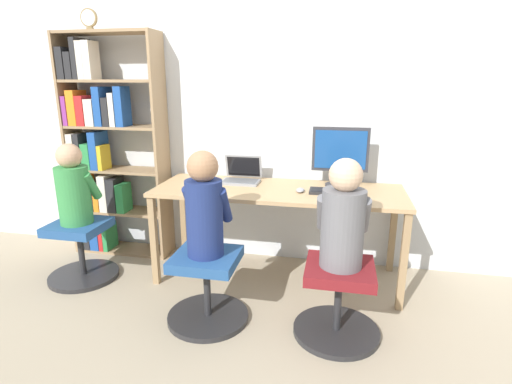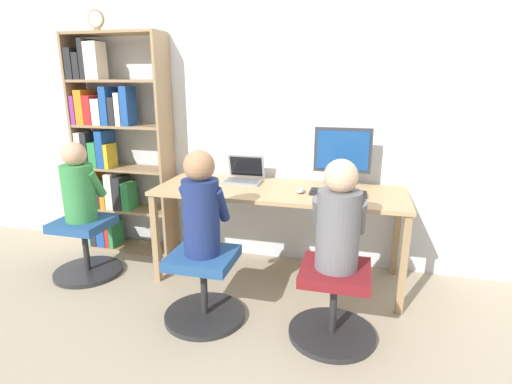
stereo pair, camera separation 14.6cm
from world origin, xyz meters
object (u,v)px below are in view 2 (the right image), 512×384
object	(u,v)px
office_chair_side	(86,247)
person_near_shelf	(79,185)
keyboard	(338,193)
office_chair_right	(204,286)
person_at_laptop	(201,206)
office_chair_left	(334,302)
bookshelf	(110,148)
person_at_monitor	(338,220)
laptop	(244,176)
desktop_monitor	(342,157)
desk_clock	(96,20)

from	to	relation	value
office_chair_side	person_near_shelf	xyz separation A→B (m)	(-0.00, 0.00, 0.54)
keyboard	person_near_shelf	bearing A→B (deg)	-171.44
office_chair_right	person_at_laptop	distance (m)	0.57
office_chair_left	office_chair_right	bearing A→B (deg)	-179.17
bookshelf	office_chair_side	size ratio (longest dim) A/B	3.57
person_at_laptop	person_near_shelf	xyz separation A→B (m)	(-1.21, 0.37, -0.03)
person_at_monitor	person_at_laptop	xyz separation A→B (m)	(-0.87, -0.01, 0.02)
laptop	person_near_shelf	xyz separation A→B (m)	(-1.24, -0.50, -0.03)
desktop_monitor	person_at_laptop	bearing A→B (deg)	-133.10
office_chair_left	person_at_monitor	xyz separation A→B (m)	(0.00, 0.00, 0.55)
person_at_monitor	desk_clock	bearing A→B (deg)	158.13
desktop_monitor	person_at_laptop	size ratio (longest dim) A/B	0.69
office_chair_right	person_at_monitor	world-z (taller)	person_at_monitor
person_at_laptop	person_at_monitor	bearing A→B (deg)	0.83
office_chair_side	person_near_shelf	distance (m)	0.54
person_at_laptop	desk_clock	xyz separation A→B (m)	(-1.24, 0.86, 1.27)
person_near_shelf	office_chair_side	bearing A→B (deg)	-90.00
desktop_monitor	office_chair_right	world-z (taller)	desktop_monitor
laptop	keyboard	bearing A→B (deg)	-13.58
person_at_monitor	person_at_laptop	world-z (taller)	person_at_laptop
keyboard	person_at_laptop	distance (m)	1.07
keyboard	desk_clock	distance (m)	2.45
desk_clock	bookshelf	bearing A→B (deg)	118.50
person_at_laptop	bookshelf	world-z (taller)	bookshelf
desktop_monitor	person_near_shelf	xyz separation A→B (m)	(-2.04, -0.53, -0.23)
person_at_monitor	office_chair_side	world-z (taller)	person_at_monitor
desk_clock	office_chair_side	xyz separation A→B (m)	(0.03, -0.50, -1.84)
desktop_monitor	person_at_monitor	world-z (taller)	desktop_monitor
laptop	office_chair_left	distance (m)	1.33
office_chair_right	keyboard	bearing A→B (deg)	39.22
person_at_monitor	person_at_laptop	bearing A→B (deg)	-179.17
keyboard	person_near_shelf	xyz separation A→B (m)	(-2.04, -0.31, 0.00)
person_at_laptop	office_chair_side	bearing A→B (deg)	163.38
office_chair_right	person_at_monitor	xyz separation A→B (m)	(0.87, 0.02, 0.55)
desktop_monitor	bookshelf	size ratio (longest dim) A/B	0.24
laptop	person_near_shelf	distance (m)	1.34
office_chair_left	person_at_monitor	distance (m)	0.55
bookshelf	desktop_monitor	bearing A→B (deg)	-0.74
keyboard	office_chair_side	xyz separation A→B (m)	(-2.04, -0.31, -0.53)
desktop_monitor	office_chair_side	distance (m)	2.25
person_at_monitor	laptop	bearing A→B (deg)	134.60
person_near_shelf	keyboard	bearing A→B (deg)	8.56
person_at_laptop	desk_clock	world-z (taller)	desk_clock
bookshelf	office_chair_side	bearing A→B (deg)	-83.42
keyboard	person_at_laptop	world-z (taller)	person_at_laptop
person_at_laptop	bookshelf	bearing A→B (deg)	144.17
office_chair_right	desk_clock	distance (m)	2.38
person_at_monitor	desk_clock	xyz separation A→B (m)	(-2.11, 0.85, 1.29)
laptop	person_at_laptop	distance (m)	0.87
desktop_monitor	keyboard	bearing A→B (deg)	-91.66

